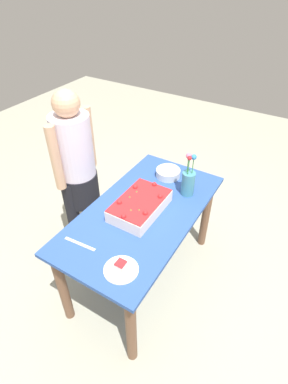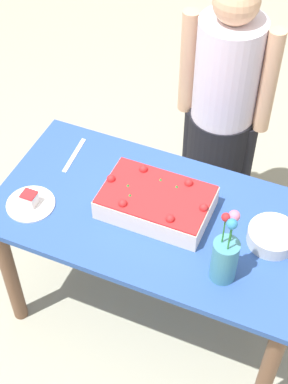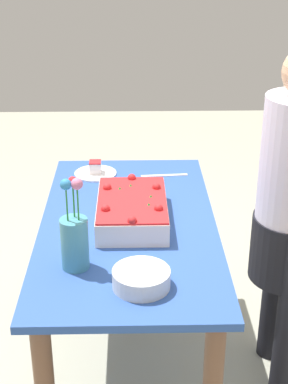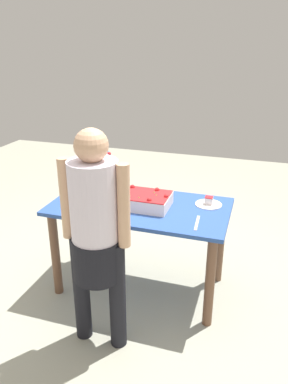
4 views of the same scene
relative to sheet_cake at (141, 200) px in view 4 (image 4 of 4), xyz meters
name	(u,v)px [view 4 (image 4 of 4)]	position (x,y,z in m)	size (l,w,h in m)	color
ground_plane	(140,285)	(-0.01, 0.02, -0.80)	(8.00, 8.00, 0.00)	#A6A591
dining_table	(140,220)	(-0.01, 0.02, -0.19)	(1.38, 0.73, 0.75)	#2E529E
sheet_cake	(141,200)	(0.00, 0.00, 0.00)	(0.45, 0.29, 0.12)	white
serving_plate_with_slice	(209,203)	(0.50, 0.18, -0.04)	(0.21, 0.21, 0.07)	white
cake_knife	(197,223)	(0.47, -0.16, -0.05)	(0.23, 0.02, 0.00)	silver
flower_vase	(108,178)	(-0.36, 0.20, 0.06)	(0.10, 0.10, 0.35)	teal
fruit_bowl	(82,196)	(-0.49, -0.03, -0.02)	(0.20, 0.20, 0.06)	silver
person_standing	(96,230)	(-0.08, -0.65, 0.05)	(0.45, 0.31, 1.49)	black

